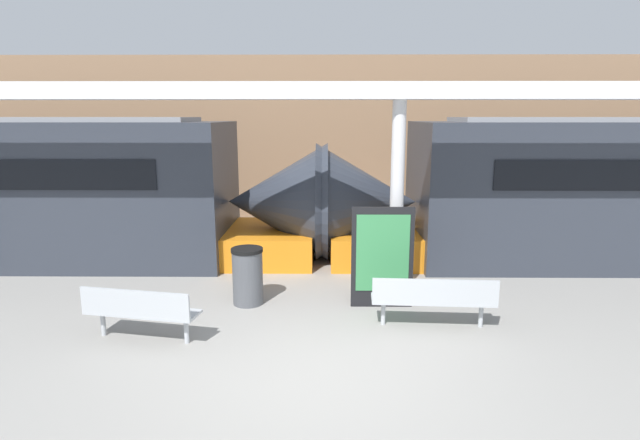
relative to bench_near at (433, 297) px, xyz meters
The scene contains 8 objects.
ground_plane 2.37m from the bench_near, 139.65° to the right, with size 60.00×60.00×0.00m, color gray.
station_wall 8.65m from the bench_near, 102.15° to the left, with size 56.00×0.20×5.00m, color #937051.
bench_near is the anchor object (origin of this frame).
bench_far 4.37m from the bench_near, behind, with size 1.73×0.75×0.82m.
trash_bin 3.17m from the bench_near, 161.50° to the left, with size 0.55×0.55×1.00m.
poster_board 1.19m from the bench_near, 128.07° to the left, with size 1.05×0.07×1.74m.
support_column_near 1.90m from the bench_near, 106.73° to the left, with size 0.24×0.24×3.50m, color silver.
canopy_beam 3.45m from the bench_near, 106.73° to the left, with size 28.00×0.60×0.28m, color silver.
Camera 1 is at (0.09, -5.75, 3.22)m, focal length 28.00 mm.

